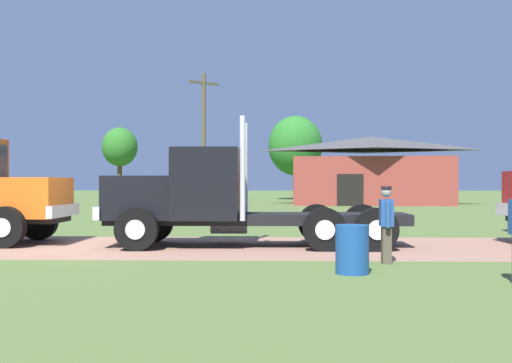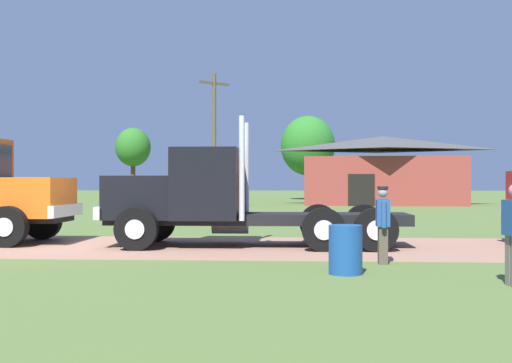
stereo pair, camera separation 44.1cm
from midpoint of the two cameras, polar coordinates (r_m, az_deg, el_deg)
name	(u,v)px [view 1 (the left image)]	position (r m, az deg, el deg)	size (l,w,h in m)	color
ground_plane	(105,247)	(16.65, -14.43, -5.81)	(200.00, 200.00, 0.00)	#516731
dirt_track	(105,246)	(16.65, -14.43, -5.79)	(120.00, 5.58, 0.01)	#976C57
truck_foreground_white	(211,200)	(16.23, -4.95, -1.68)	(7.91, 2.71, 3.30)	black
visitor_by_barrel	(386,222)	(13.00, 10.93, -3.67)	(0.28, 0.62, 1.58)	#264C8C
steel_barrel	(352,249)	(11.48, 7.73, -6.19)	(0.61, 0.61, 0.89)	#19478C
shed_building	(371,172)	(46.01, 10.25, 0.89)	(12.09, 6.88, 4.98)	brown
utility_pole_near	(204,137)	(39.67, -5.13, 4.12)	(1.80, 1.49, 8.56)	brown
tree_mid	(120,147)	(60.04, -12.61, 3.07)	(3.33, 3.33, 6.79)	#513823
tree_right	(295,146)	(58.06, 3.41, 3.28)	(5.05, 5.05, 7.80)	#513823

